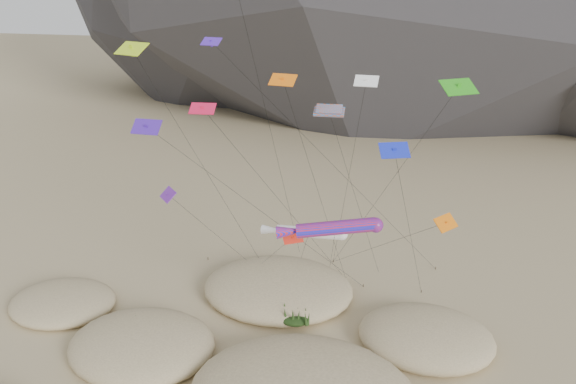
{
  "coord_description": "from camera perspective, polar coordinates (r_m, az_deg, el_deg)",
  "views": [
    {
      "loc": [
        11.05,
        -28.61,
        29.23
      ],
      "look_at": [
        0.84,
        12.0,
        13.22
      ],
      "focal_mm": 35.0,
      "sensor_mm": 36.0,
      "label": 1
    }
  ],
  "objects": [
    {
      "name": "kite_stakes",
      "position": [
        60.0,
        3.99,
        -8.12
      ],
      "size": [
        24.59,
        5.6,
        0.3
      ],
      "color": "#3F2D1E",
      "rests_on": "ground"
    },
    {
      "name": "multi_parafoil",
      "position": [
        45.98,
        4.26,
        8.04
      ],
      "size": [
        5.46,
        9.93,
        19.68
      ],
      "color": "#DE4B17",
      "rests_on": "ground"
    },
    {
      "name": "delta_kites",
      "position": [
        42.77,
        -0.74,
        6.58
      ],
      "size": [
        27.02,
        20.94,
        24.85
      ],
      "color": "#1726C6",
      "rests_on": "ground"
    },
    {
      "name": "rainbow_tube_kite",
      "position": [
        40.69,
        4.5,
        -3.69
      ],
      "size": [
        7.68,
        17.35,
        13.19
      ],
      "color": "red",
      "rests_on": "ground"
    },
    {
      "name": "white_tube_kite",
      "position": [
        46.17,
        1.79,
        -4.1
      ],
      "size": [
        7.37,
        13.36,
        10.44
      ],
      "color": "white",
      "rests_on": "ground"
    }
  ]
}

